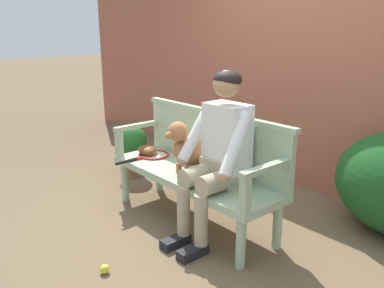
{
  "coord_description": "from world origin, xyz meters",
  "views": [
    {
      "loc": [
        2.39,
        -2.06,
        1.61
      ],
      "look_at": [
        0.0,
        0.0,
        0.69
      ],
      "focal_mm": 37.7,
      "sensor_mm": 36.0,
      "label": 1
    }
  ],
  "objects_px": {
    "person_seated": "(219,151)",
    "potted_plant": "(132,147)",
    "garden_bench": "(192,179)",
    "tennis_ball": "(105,269)",
    "dog_on_bench": "(189,147)",
    "baseball_glove": "(148,150)",
    "tennis_racket": "(152,155)"
  },
  "relations": [
    {
      "from": "dog_on_bench",
      "to": "potted_plant",
      "type": "distance_m",
      "value": 1.34
    },
    {
      "from": "tennis_racket",
      "to": "tennis_ball",
      "type": "xyz_separation_m",
      "value": [
        0.78,
        -0.95,
        -0.42
      ]
    },
    {
      "from": "person_seated",
      "to": "potted_plant",
      "type": "relative_size",
      "value": 2.28
    },
    {
      "from": "person_seated",
      "to": "dog_on_bench",
      "type": "height_order",
      "value": "person_seated"
    },
    {
      "from": "dog_on_bench",
      "to": "tennis_racket",
      "type": "height_order",
      "value": "dog_on_bench"
    },
    {
      "from": "dog_on_bench",
      "to": "baseball_glove",
      "type": "distance_m",
      "value": 0.67
    },
    {
      "from": "garden_bench",
      "to": "potted_plant",
      "type": "distance_m",
      "value": 1.3
    },
    {
      "from": "tennis_ball",
      "to": "potted_plant",
      "type": "xyz_separation_m",
      "value": [
        -1.47,
        1.17,
        0.3
      ]
    },
    {
      "from": "tennis_racket",
      "to": "baseball_glove",
      "type": "height_order",
      "value": "baseball_glove"
    },
    {
      "from": "dog_on_bench",
      "to": "baseball_glove",
      "type": "xyz_separation_m",
      "value": [
        -0.64,
        0.03,
        -0.18
      ]
    },
    {
      "from": "garden_bench",
      "to": "tennis_racket",
      "type": "xyz_separation_m",
      "value": [
        -0.58,
        0.0,
        0.07
      ]
    },
    {
      "from": "garden_bench",
      "to": "person_seated",
      "type": "distance_m",
      "value": 0.47
    },
    {
      "from": "dog_on_bench",
      "to": "baseball_glove",
      "type": "bearing_deg",
      "value": 176.88
    },
    {
      "from": "potted_plant",
      "to": "baseball_glove",
      "type": "bearing_deg",
      "value": -18.85
    },
    {
      "from": "garden_bench",
      "to": "tennis_ball",
      "type": "height_order",
      "value": "garden_bench"
    },
    {
      "from": "tennis_ball",
      "to": "potted_plant",
      "type": "bearing_deg",
      "value": 141.56
    },
    {
      "from": "person_seated",
      "to": "tennis_ball",
      "type": "bearing_deg",
      "value": -98.03
    },
    {
      "from": "person_seated",
      "to": "tennis_racket",
      "type": "height_order",
      "value": "person_seated"
    },
    {
      "from": "garden_bench",
      "to": "dog_on_bench",
      "type": "distance_m",
      "value": 0.29
    },
    {
      "from": "person_seated",
      "to": "potted_plant",
      "type": "distance_m",
      "value": 1.67
    },
    {
      "from": "tennis_racket",
      "to": "potted_plant",
      "type": "height_order",
      "value": "potted_plant"
    },
    {
      "from": "garden_bench",
      "to": "tennis_racket",
      "type": "distance_m",
      "value": 0.59
    },
    {
      "from": "baseball_glove",
      "to": "potted_plant",
      "type": "bearing_deg",
      "value": 178.29
    },
    {
      "from": "dog_on_bench",
      "to": "garden_bench",
      "type": "bearing_deg",
      "value": 78.22
    },
    {
      "from": "tennis_racket",
      "to": "tennis_ball",
      "type": "distance_m",
      "value": 1.3
    },
    {
      "from": "person_seated",
      "to": "tennis_racket",
      "type": "relative_size",
      "value": 2.33
    },
    {
      "from": "garden_bench",
      "to": "potted_plant",
      "type": "bearing_deg",
      "value": 170.23
    },
    {
      "from": "person_seated",
      "to": "tennis_ball",
      "type": "height_order",
      "value": "person_seated"
    },
    {
      "from": "baseball_glove",
      "to": "potted_plant",
      "type": "relative_size",
      "value": 0.38
    },
    {
      "from": "tennis_ball",
      "to": "potted_plant",
      "type": "relative_size",
      "value": 0.11
    },
    {
      "from": "dog_on_bench",
      "to": "tennis_ball",
      "type": "height_order",
      "value": "dog_on_bench"
    },
    {
      "from": "potted_plant",
      "to": "tennis_racket",
      "type": "bearing_deg",
      "value": -17.5
    }
  ]
}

